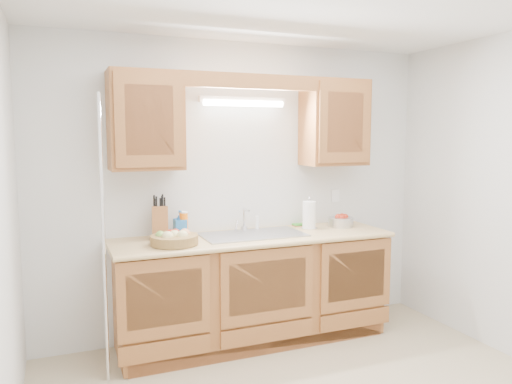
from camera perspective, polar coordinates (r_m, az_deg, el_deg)
name	(u,v)px	position (r m, az deg, el deg)	size (l,w,h in m)	color
room	(328,214)	(2.98, 8.20, -2.54)	(3.52, 3.50, 2.50)	tan
base_cabinets	(253,289)	(4.22, -0.34, -11.08)	(2.20, 0.60, 0.86)	#A3602F
countertop	(254,238)	(4.10, -0.27, -5.26)	(2.30, 0.63, 0.04)	tan
upper_cabinet_left	(145,121)	(3.93, -12.52, 7.95)	(0.55, 0.33, 0.75)	#A3602F
upper_cabinet_right	(334,123)	(4.52, 8.92, 7.81)	(0.55, 0.33, 0.75)	#A3602F
valance	(253,81)	(4.04, -0.31, 12.53)	(2.20, 0.05, 0.12)	#A3602F
fluorescent_fixture	(243,101)	(4.24, -1.46, 10.31)	(0.76, 0.08, 0.08)	white
sink	(253,244)	(4.13, -0.38, -5.91)	(0.84, 0.46, 0.36)	#9E9EA3
wire_shelf_pole	(104,241)	(3.56, -17.02, -5.37)	(0.03, 0.03, 2.00)	silver
outlet_plate	(335,196)	(4.75, 9.05, -0.42)	(0.08, 0.01, 0.12)	white
fruit_basket	(174,238)	(3.79, -9.32, -5.25)	(0.36, 0.36, 0.11)	olive
knife_block	(160,222)	(4.03, -10.89, -3.42)	(0.16, 0.23, 0.36)	#A3602F
orange_canister	(184,224)	(4.07, -8.26, -3.63)	(0.08, 0.08, 0.21)	orange
soap_bottle	(180,224)	(4.08, -8.68, -3.58)	(0.10, 0.10, 0.21)	#246AB7
sponge	(299,225)	(4.54, 4.91, -3.77)	(0.11, 0.07, 0.02)	#CC333F
paper_towel	(309,215)	(4.38, 6.09, -2.68)	(0.14, 0.14, 0.29)	silver
apple_bowl	(341,221)	(4.54, 9.67, -3.29)	(0.28, 0.28, 0.12)	silver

